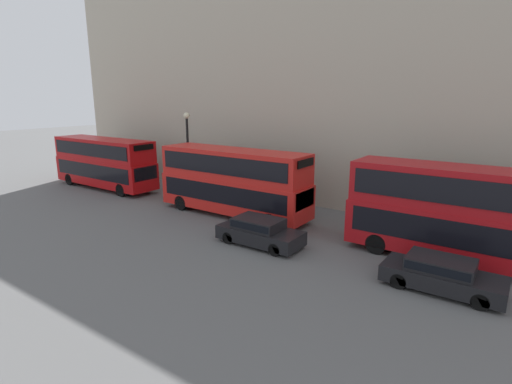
% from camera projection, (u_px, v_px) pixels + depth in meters
% --- Properties ---
extents(bus_leading, '(2.59, 10.13, 4.43)m').
position_uv_depth(bus_leading, '(464.00, 212.00, 17.89)').
color(bus_leading, '#A80F14').
rests_on(bus_leading, ground).
extents(bus_second_in_queue, '(2.59, 10.35, 4.25)m').
position_uv_depth(bus_second_in_queue, '(233.00, 179.00, 25.28)').
color(bus_second_in_queue, red).
rests_on(bus_second_in_queue, ground).
extents(bus_third_in_queue, '(2.59, 10.26, 4.11)m').
position_uv_depth(bus_third_in_queue, '(104.00, 161.00, 32.87)').
color(bus_third_in_queue, '#B20C0F').
rests_on(bus_third_in_queue, ground).
extents(car_dark_sedan, '(1.82, 4.49, 1.33)m').
position_uv_depth(car_dark_sedan, '(442.00, 273.00, 15.65)').
color(car_dark_sedan, black).
rests_on(car_dark_sedan, ground).
extents(car_hatchback, '(1.88, 4.46, 1.41)m').
position_uv_depth(car_hatchback, '(260.00, 231.00, 20.50)').
color(car_hatchback, black).
rests_on(car_hatchback, ground).
extents(street_lamp, '(0.44, 0.44, 6.33)m').
position_uv_depth(street_lamp, '(188.00, 146.00, 29.45)').
color(street_lamp, black).
rests_on(street_lamp, ground).
extents(pedestrian, '(0.36, 0.36, 1.84)m').
position_uv_depth(pedestrian, '(502.00, 235.00, 19.59)').
color(pedestrian, maroon).
rests_on(pedestrian, ground).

